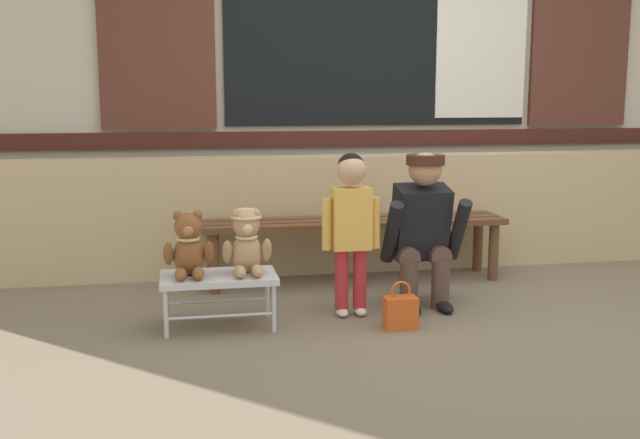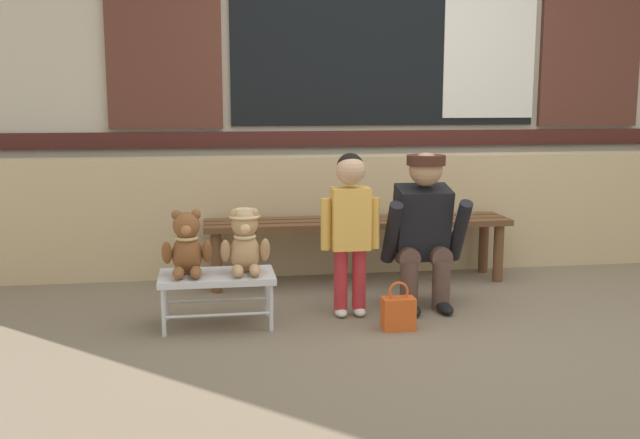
% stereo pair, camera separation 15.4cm
% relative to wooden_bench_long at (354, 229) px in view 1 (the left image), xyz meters
% --- Properties ---
extents(ground_plane, '(60.00, 60.00, 0.00)m').
position_rel_wooden_bench_long_xyz_m(ground_plane, '(0.37, -1.06, -0.37)').
color(ground_plane, '#756651').
extents(brick_low_wall, '(7.97, 0.25, 0.85)m').
position_rel_wooden_bench_long_xyz_m(brick_low_wall, '(0.37, 0.37, 0.05)').
color(brick_low_wall, tan).
rests_on(brick_low_wall, ground).
extents(shop_facade, '(8.13, 0.26, 3.29)m').
position_rel_wooden_bench_long_xyz_m(shop_facade, '(0.38, 0.88, 1.29)').
color(shop_facade, beige).
rests_on(shop_facade, ground).
extents(wooden_bench_long, '(2.10, 0.40, 0.44)m').
position_rel_wooden_bench_long_xyz_m(wooden_bench_long, '(0.00, 0.00, 0.00)').
color(wooden_bench_long, brown).
rests_on(wooden_bench_long, ground).
extents(small_display_bench, '(0.64, 0.36, 0.30)m').
position_rel_wooden_bench_long_xyz_m(small_display_bench, '(-0.98, -0.86, -0.11)').
color(small_display_bench, silver).
rests_on(small_display_bench, ground).
extents(teddy_bear_plain, '(0.28, 0.26, 0.36)m').
position_rel_wooden_bench_long_xyz_m(teddy_bear_plain, '(-1.14, -0.86, 0.09)').
color(teddy_bear_plain, brown).
rests_on(teddy_bear_plain, small_display_bench).
extents(teddy_bear_with_hat, '(0.28, 0.27, 0.36)m').
position_rel_wooden_bench_long_xyz_m(teddy_bear_with_hat, '(-0.82, -0.86, 0.10)').
color(teddy_bear_with_hat, tan).
rests_on(teddy_bear_with_hat, small_display_bench).
extents(child_standing, '(0.35, 0.18, 0.96)m').
position_rel_wooden_bench_long_xyz_m(child_standing, '(-0.20, -0.78, 0.22)').
color(child_standing, '#B7282D').
rests_on(child_standing, ground).
extents(adult_crouching, '(0.50, 0.49, 0.95)m').
position_rel_wooden_bench_long_xyz_m(adult_crouching, '(0.28, -0.66, 0.11)').
color(adult_crouching, brown).
rests_on(adult_crouching, ground).
extents(handbag_on_ground, '(0.18, 0.11, 0.27)m').
position_rel_wooden_bench_long_xyz_m(handbag_on_ground, '(0.01, -1.09, -0.28)').
color(handbag_on_ground, '#DB561E').
rests_on(handbag_on_ground, ground).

